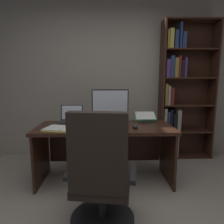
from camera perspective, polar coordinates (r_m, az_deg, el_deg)
name	(u,v)px	position (r m, az deg, el deg)	size (l,w,h in m)	color
wall_back	(118,80)	(3.52, 1.86, 9.10)	(4.83, 0.12, 2.63)	#A89E8E
desk	(105,139)	(2.69, -2.03, -7.80)	(1.72, 0.69, 0.74)	#381E14
bookshelf	(180,93)	(3.53, 18.83, 5.18)	(0.88, 0.29, 2.25)	#381E14
office_chair	(100,181)	(1.84, -3.30, -19.04)	(0.66, 0.60, 1.08)	#232326
monitor	(110,106)	(2.74, -0.53, 1.81)	(0.50, 0.16, 0.46)	#232326
laptop	(71,119)	(2.81, -11.60, -1.96)	(0.31, 0.28, 0.23)	#232326
keyboard	(111,127)	(2.45, -0.35, -4.37)	(0.42, 0.15, 0.02)	#232326
computer_mouse	(135,126)	(2.47, 6.65, -4.12)	(0.06, 0.10, 0.04)	#232326
reading_stand_with_book	(145,117)	(2.87, 9.50, -1.42)	(0.30, 0.25, 0.12)	#232326
open_binder	(64,129)	(2.45, -13.60, -4.63)	(0.50, 0.38, 0.02)	yellow
notepad	(91,126)	(2.58, -5.96, -3.85)	(0.15, 0.21, 0.01)	white
pen	(93,125)	(2.58, -5.52, -3.66)	(0.01, 0.01, 0.14)	navy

